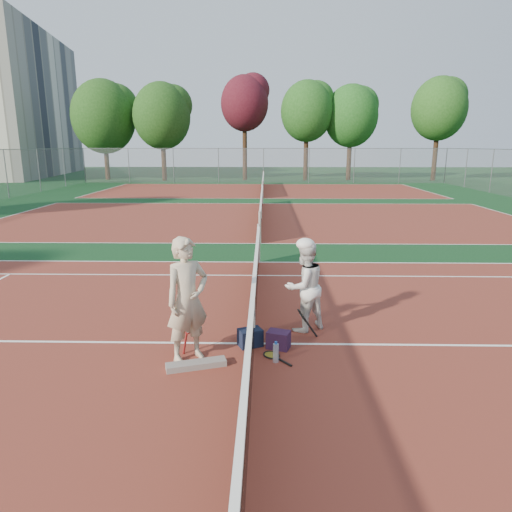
{
  "coord_description": "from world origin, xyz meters",
  "views": [
    {
      "loc": [
        0.19,
        -7.07,
        3.23
      ],
      "look_at": [
        0.0,
        1.91,
        1.05
      ],
      "focal_mm": 32.0,
      "sensor_mm": 36.0,
      "label": 1
    }
  ],
  "objects_px": {
    "net_main": "(254,315)",
    "sports_bag_purple": "(278,340)",
    "player_a": "(187,300)",
    "apartment_block": "(5,105)",
    "racket_black_held": "(302,324)",
    "racket_red": "(188,335)",
    "player_b": "(304,287)",
    "sports_bag_navy": "(250,338)",
    "racket_spare": "(271,355)",
    "water_bottle": "(276,353)"
  },
  "relations": [
    {
      "from": "sports_bag_purple",
      "to": "water_bottle",
      "type": "xyz_separation_m",
      "value": [
        -0.05,
        -0.5,
        0.0
      ]
    },
    {
      "from": "water_bottle",
      "to": "player_b",
      "type": "bearing_deg",
      "value": 67.99
    },
    {
      "from": "racket_black_held",
      "to": "racket_spare",
      "type": "height_order",
      "value": "racket_black_held"
    },
    {
      "from": "racket_spare",
      "to": "racket_red",
      "type": "bearing_deg",
      "value": 45.55
    },
    {
      "from": "sports_bag_navy",
      "to": "racket_spare",
      "type": "bearing_deg",
      "value": -46.37
    },
    {
      "from": "player_b",
      "to": "racket_red",
      "type": "bearing_deg",
      "value": -6.2
    },
    {
      "from": "apartment_block",
      "to": "player_b",
      "type": "distance_m",
      "value": 52.53
    },
    {
      "from": "racket_spare",
      "to": "apartment_block",
      "type": "bearing_deg",
      "value": -6.77
    },
    {
      "from": "racket_red",
      "to": "player_b",
      "type": "bearing_deg",
      "value": -18.24
    },
    {
      "from": "racket_red",
      "to": "sports_bag_navy",
      "type": "bearing_deg",
      "value": -31.14
    },
    {
      "from": "racket_red",
      "to": "sports_bag_navy",
      "type": "xyz_separation_m",
      "value": [
        0.98,
        0.24,
        -0.15
      ]
    },
    {
      "from": "apartment_block",
      "to": "water_bottle",
      "type": "xyz_separation_m",
      "value": [
        28.36,
        -44.66,
        -7.35
      ]
    },
    {
      "from": "racket_black_held",
      "to": "sports_bag_purple",
      "type": "height_order",
      "value": "racket_black_held"
    },
    {
      "from": "racket_spare",
      "to": "sports_bag_purple",
      "type": "xyz_separation_m",
      "value": [
        0.12,
        0.29,
        0.13
      ]
    },
    {
      "from": "racket_black_held",
      "to": "water_bottle",
      "type": "distance_m",
      "value": 1.05
    },
    {
      "from": "racket_red",
      "to": "racket_black_held",
      "type": "relative_size",
      "value": 1.15
    },
    {
      "from": "net_main",
      "to": "player_a",
      "type": "distance_m",
      "value": 1.22
    },
    {
      "from": "apartment_block",
      "to": "player_b",
      "type": "relative_size",
      "value": 13.61
    },
    {
      "from": "player_a",
      "to": "player_b",
      "type": "xyz_separation_m",
      "value": [
        1.87,
        1.21,
        -0.16
      ]
    },
    {
      "from": "player_a",
      "to": "sports_bag_purple",
      "type": "bearing_deg",
      "value": -22.77
    },
    {
      "from": "apartment_block",
      "to": "player_b",
      "type": "height_order",
      "value": "apartment_block"
    },
    {
      "from": "net_main",
      "to": "water_bottle",
      "type": "xyz_separation_m",
      "value": [
        0.36,
        -0.66,
        -0.36
      ]
    },
    {
      "from": "apartment_block",
      "to": "racket_black_held",
      "type": "distance_m",
      "value": 52.87
    },
    {
      "from": "net_main",
      "to": "player_a",
      "type": "height_order",
      "value": "player_a"
    },
    {
      "from": "net_main",
      "to": "sports_bag_navy",
      "type": "xyz_separation_m",
      "value": [
        -0.05,
        -0.09,
        -0.36
      ]
    },
    {
      "from": "racket_red",
      "to": "racket_spare",
      "type": "xyz_separation_m",
      "value": [
        1.33,
        -0.12,
        -0.28
      ]
    },
    {
      "from": "racket_spare",
      "to": "racket_black_held",
      "type": "bearing_deg",
      "value": -75.63
    },
    {
      "from": "racket_black_held",
      "to": "player_b",
      "type": "bearing_deg",
      "value": -103.89
    },
    {
      "from": "apartment_block",
      "to": "racket_red",
      "type": "relative_size",
      "value": 37.22
    },
    {
      "from": "player_b",
      "to": "racket_spare",
      "type": "distance_m",
      "value": 1.47
    },
    {
      "from": "net_main",
      "to": "racket_spare",
      "type": "bearing_deg",
      "value": -56.88
    },
    {
      "from": "racket_spare",
      "to": "sports_bag_navy",
      "type": "xyz_separation_m",
      "value": [
        -0.35,
        0.36,
        0.13
      ]
    },
    {
      "from": "net_main",
      "to": "sports_bag_navy",
      "type": "distance_m",
      "value": 0.38
    },
    {
      "from": "player_a",
      "to": "racket_red",
      "type": "distance_m",
      "value": 0.71
    },
    {
      "from": "racket_black_held",
      "to": "sports_bag_navy",
      "type": "distance_m",
      "value": 0.96
    },
    {
      "from": "sports_bag_navy",
      "to": "sports_bag_purple",
      "type": "distance_m",
      "value": 0.47
    },
    {
      "from": "water_bottle",
      "to": "sports_bag_navy",
      "type": "bearing_deg",
      "value": 125.54
    },
    {
      "from": "racket_spare",
      "to": "sports_bag_purple",
      "type": "relative_size",
      "value": 1.67
    },
    {
      "from": "net_main",
      "to": "racket_black_held",
      "type": "relative_size",
      "value": 21.4
    },
    {
      "from": "player_a",
      "to": "racket_black_held",
      "type": "xyz_separation_m",
      "value": [
        1.81,
        0.84,
        -0.71
      ]
    },
    {
      "from": "apartment_block",
      "to": "racket_black_held",
      "type": "xyz_separation_m",
      "value": [
        28.83,
        -43.72,
        -7.24
      ]
    },
    {
      "from": "net_main",
      "to": "apartment_block",
      "type": "height_order",
      "value": "apartment_block"
    },
    {
      "from": "apartment_block",
      "to": "racket_spare",
      "type": "bearing_deg",
      "value": -57.52
    },
    {
      "from": "net_main",
      "to": "water_bottle",
      "type": "distance_m",
      "value": 0.83
    },
    {
      "from": "player_a",
      "to": "racket_spare",
      "type": "height_order",
      "value": "player_a"
    },
    {
      "from": "racket_spare",
      "to": "sports_bag_navy",
      "type": "height_order",
      "value": "sports_bag_navy"
    },
    {
      "from": "net_main",
      "to": "water_bottle",
      "type": "height_order",
      "value": "net_main"
    },
    {
      "from": "net_main",
      "to": "sports_bag_purple",
      "type": "distance_m",
      "value": 0.57
    },
    {
      "from": "player_a",
      "to": "racket_red",
      "type": "bearing_deg",
      "value": 62.22
    },
    {
      "from": "net_main",
      "to": "racket_red",
      "type": "bearing_deg",
      "value": -162.4
    }
  ]
}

